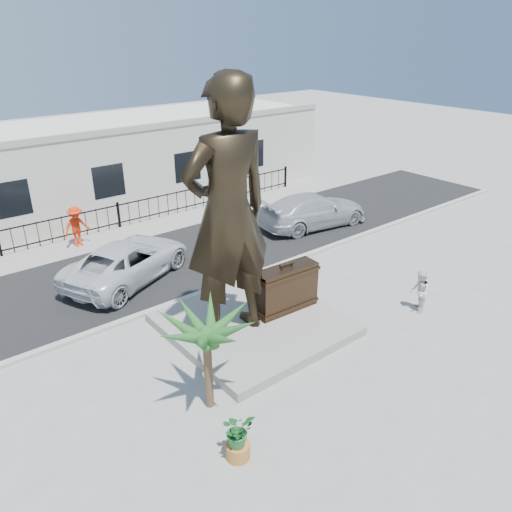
{
  "coord_description": "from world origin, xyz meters",
  "views": [
    {
      "loc": [
        -9.19,
        -9.45,
        9.05
      ],
      "look_at": [
        0.0,
        2.0,
        2.3
      ],
      "focal_mm": 35.0,
      "sensor_mm": 36.0,
      "label": 1
    }
  ],
  "objects_px": {
    "statue": "(227,214)",
    "tourist": "(419,292)",
    "suitcase": "(286,289)",
    "car_white": "(128,261)"
  },
  "relations": [
    {
      "from": "suitcase",
      "to": "tourist",
      "type": "distance_m",
      "value": 4.66
    },
    {
      "from": "statue",
      "to": "suitcase",
      "type": "xyz_separation_m",
      "value": [
        2.21,
        -0.16,
        -3.11
      ]
    },
    {
      "from": "statue",
      "to": "car_white",
      "type": "xyz_separation_m",
      "value": [
        -0.7,
        5.8,
        -3.42
      ]
    },
    {
      "from": "statue",
      "to": "car_white",
      "type": "height_order",
      "value": "statue"
    },
    {
      "from": "tourist",
      "to": "car_white",
      "type": "bearing_deg",
      "value": -95.26
    },
    {
      "from": "suitcase",
      "to": "car_white",
      "type": "distance_m",
      "value": 6.65
    },
    {
      "from": "statue",
      "to": "tourist",
      "type": "distance_m",
      "value": 7.5
    },
    {
      "from": "statue",
      "to": "car_white",
      "type": "distance_m",
      "value": 6.77
    },
    {
      "from": "statue",
      "to": "tourist",
      "type": "relative_size",
      "value": 5.16
    },
    {
      "from": "statue",
      "to": "suitcase",
      "type": "relative_size",
      "value": 3.5
    }
  ]
}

